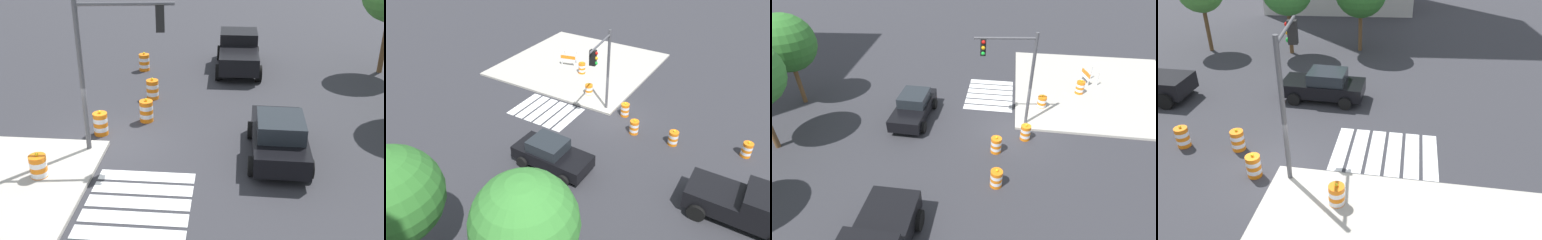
# 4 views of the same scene
# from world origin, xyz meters

# --- Properties ---
(ground_plane) EXTENTS (120.00, 120.00, 0.00)m
(ground_plane) POSITION_xyz_m (0.00, 0.00, 0.00)
(ground_plane) COLOR #2D2D33
(crosswalk_stripes) EXTENTS (4.35, 3.20, 0.02)m
(crosswalk_stripes) POSITION_xyz_m (4.00, 1.80, 0.01)
(crosswalk_stripes) COLOR silver
(crosswalk_stripes) RESTS_ON ground
(sports_car) EXTENTS (4.33, 2.19, 1.63)m
(sports_car) POSITION_xyz_m (0.38, 6.23, 0.81)
(sports_car) COLOR black
(sports_car) RESTS_ON ground
(pickup_truck) EXTENTS (5.17, 2.38, 1.92)m
(pickup_truck) POSITION_xyz_m (-9.41, 4.82, 0.97)
(pickup_truck) COLOR black
(pickup_truck) RESTS_ON ground
(traffic_barrel_near_corner) EXTENTS (0.56, 0.56, 1.02)m
(traffic_barrel_near_corner) POSITION_xyz_m (-2.19, 1.02, 0.45)
(traffic_barrel_near_corner) COLOR orange
(traffic_barrel_near_corner) RESTS_ON ground
(traffic_barrel_crosswalk_end) EXTENTS (0.56, 0.56, 1.02)m
(traffic_barrel_crosswalk_end) POSITION_xyz_m (-0.83, -0.54, 0.45)
(traffic_barrel_crosswalk_end) COLOR orange
(traffic_barrel_crosswalk_end) RESTS_ON ground
(traffic_barrel_median_near) EXTENTS (0.56, 0.56, 1.02)m
(traffic_barrel_median_near) POSITION_xyz_m (2.61, -1.67, 0.45)
(traffic_barrel_median_near) COLOR orange
(traffic_barrel_median_near) RESTS_ON ground
(traffic_barrel_median_far) EXTENTS (0.56, 0.56, 1.02)m
(traffic_barrel_median_far) POSITION_xyz_m (-8.55, -0.23, 0.45)
(traffic_barrel_median_far) COLOR orange
(traffic_barrel_median_far) RESTS_ON ground
(traffic_barrel_far_curb) EXTENTS (0.56, 0.56, 1.02)m
(traffic_barrel_far_curb) POSITION_xyz_m (-4.64, 0.87, 0.45)
(traffic_barrel_far_curb) COLOR orange
(traffic_barrel_far_curb) RESTS_ON ground
(traffic_light_pole) EXTENTS (0.73, 3.27, 5.50)m
(traffic_light_pole) POSITION_xyz_m (0.44, 0.53, 3.91)
(traffic_light_pole) COLOR #4C4C51
(traffic_light_pole) RESTS_ON sidewalk_corner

